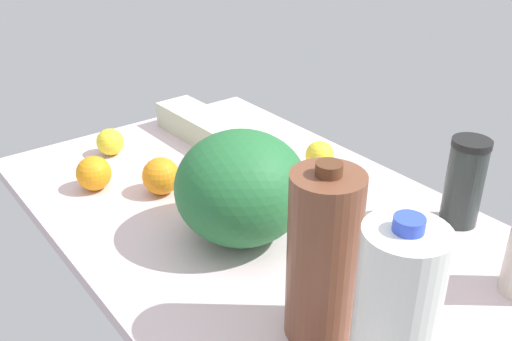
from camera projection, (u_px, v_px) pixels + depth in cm
name	position (u px, v px, depth cm)	size (l,w,h in cm)	color
countertop	(256.00, 218.00, 122.12)	(120.00, 76.00, 3.00)	silver
watermelon	(241.00, 187.00, 108.67)	(25.62, 25.62, 21.84)	#256D37
milk_jug	(395.00, 317.00, 73.24)	(10.99, 10.99, 28.55)	white
chocolate_milk_jug	(323.00, 257.00, 83.76)	(10.86, 10.86, 29.53)	brown
egg_carton	(206.00, 128.00, 152.50)	(33.86, 10.42, 6.98)	beige
shaker_bottle	(465.00, 182.00, 113.78)	(7.70, 7.70, 18.59)	#2E3633
lemon_beside_bowl	(320.00, 155.00, 137.85)	(6.99, 6.99, 6.99)	yellow
orange_near_front	(94.00, 173.00, 128.63)	(7.92, 7.92, 7.92)	orange
lemon_by_jug	(110.00, 142.00, 144.81)	(6.89, 6.89, 6.89)	yellow
orange_loose	(161.00, 176.00, 126.91)	(8.43, 8.43, 8.43)	orange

